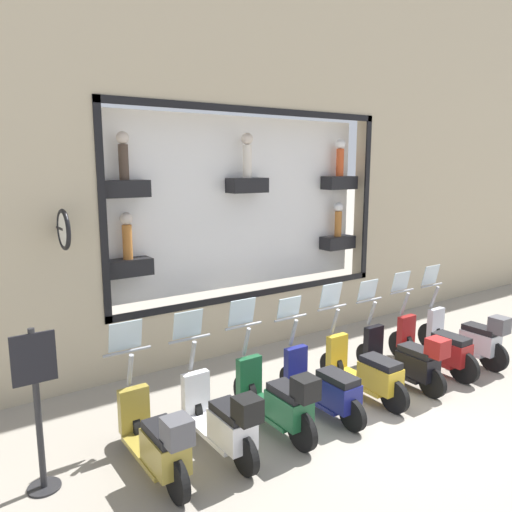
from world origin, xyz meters
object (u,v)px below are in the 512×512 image
Objects in this scene: scooter_green_5 at (278,399)px; scooter_white_6 at (223,419)px; shop_sign_post at (37,404)px; scooter_navy_4 at (324,387)px; scooter_red_1 at (436,348)px; scooter_black_2 at (407,359)px; scooter_olive_7 at (157,440)px; scooter_yellow_3 at (366,371)px; scooter_silver_0 at (469,337)px.

scooter_green_5 is 0.86m from scooter_white_6.
scooter_navy_4 is at bearing -97.43° from shop_sign_post.
scooter_red_1 is 0.86m from scooter_black_2.
scooter_olive_7 reaches higher than scooter_navy_4.
scooter_yellow_3 is 0.86m from scooter_navy_4.
scooter_black_2 is at bearing -90.09° from scooter_olive_7.
scooter_green_5 reaches higher than scooter_yellow_3.
scooter_red_1 reaches higher than scooter_black_2.
scooter_black_2 is 1.00× the size of scooter_navy_4.
scooter_olive_7 is (-0.00, 6.00, -0.01)m from scooter_silver_0.
shop_sign_post is (0.53, 7.12, 0.53)m from scooter_silver_0.
scooter_yellow_3 is at bearing -89.59° from scooter_navy_4.
scooter_olive_7 reaches higher than scooter_black_2.
scooter_white_6 is at bearing 90.07° from scooter_silver_0.
scooter_silver_0 is 1.01× the size of scooter_black_2.
scooter_white_6 reaches higher than scooter_navy_4.
scooter_silver_0 reaches higher than scooter_olive_7.
scooter_navy_4 is 0.86m from scooter_green_5.
scooter_green_5 is at bearing -89.55° from scooter_white_6.
scooter_silver_0 is 6.00m from scooter_olive_7.
scooter_olive_7 is (0.01, 4.29, 0.01)m from scooter_black_2.
scooter_white_6 is 0.97× the size of shop_sign_post.
scooter_silver_0 reaches higher than scooter_navy_4.
scooter_green_5 is at bearing 89.78° from scooter_black_2.
scooter_navy_4 is (-0.01, 0.86, -0.02)m from scooter_yellow_3.
scooter_green_5 reaches higher than scooter_white_6.
scooter_black_2 is 1.00× the size of scooter_olive_7.
scooter_red_1 and scooter_white_6 have the same top height.
scooter_silver_0 is at bearing -89.67° from scooter_black_2.
scooter_yellow_3 is at bearing 88.70° from scooter_silver_0.
scooter_olive_7 is at bearing 90.71° from scooter_red_1.
scooter_navy_4 is (0.06, 1.72, -0.05)m from scooter_black_2.
scooter_yellow_3 is at bearing 90.08° from scooter_red_1.
scooter_green_5 reaches higher than scooter_silver_0.
scooter_red_1 is at bearing -89.81° from scooter_navy_4.
scooter_green_5 is at bearing -89.90° from scooter_olive_7.
scooter_white_6 is (0.00, 3.43, 0.01)m from scooter_black_2.
scooter_white_6 is at bearing 90.90° from scooter_red_1.
scooter_olive_7 is (0.00, 0.86, 0.01)m from scooter_white_6.
scooter_silver_0 is at bearing -90.87° from scooter_navy_4.
scooter_red_1 is 1.00× the size of scooter_yellow_3.
scooter_yellow_3 reaches higher than scooter_black_2.
scooter_black_2 is at bearing -94.55° from scooter_yellow_3.
scooter_black_2 is (-0.01, 1.72, -0.02)m from scooter_silver_0.
scooter_olive_7 is 0.97× the size of shop_sign_post.
scooter_white_6 is (-0.01, 5.15, -0.01)m from scooter_silver_0.
scooter_black_2 is at bearing -95.74° from shop_sign_post.
scooter_navy_4 is 1.00× the size of scooter_white_6.
scooter_white_6 reaches higher than scooter_black_2.
scooter_black_2 reaches higher than scooter_navy_4.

